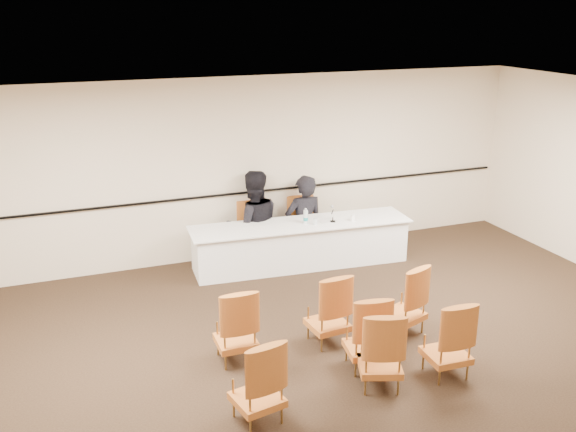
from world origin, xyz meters
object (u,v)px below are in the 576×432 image
(panelist_main, at_px, (304,229))
(coffee_cup, at_px, (353,218))
(aud_chair_extra, at_px, (367,331))
(aud_chair_front_right, at_px, (404,299))
(aud_chair_front_mid, at_px, (328,308))
(water_bottle, at_px, (306,216))
(aud_chair_back_right, at_px, (447,337))
(drinking_glass, at_px, (315,222))
(aud_chair_back_mid, at_px, (381,348))
(aud_chair_front_left, at_px, (235,324))
(panel_table, at_px, (301,244))
(microphone, at_px, (333,215))
(panelist_second, at_px, (253,227))
(panelist_main_chair, at_px, (304,226))
(panelist_second_chair, at_px, (253,231))
(aud_chair_back_left, at_px, (257,380))

(panelist_main, xyz_separation_m, coffee_cup, (0.56, -0.72, 0.36))
(aud_chair_extra, bearing_deg, aud_chair_front_right, 43.98)
(aud_chair_front_mid, bearing_deg, water_bottle, 69.08)
(aud_chair_back_right, bearing_deg, drinking_glass, 94.51)
(aud_chair_back_mid, bearing_deg, aud_chair_front_left, 160.19)
(panel_table, xyz_separation_m, aud_chair_front_right, (0.37, -2.59, 0.12))
(microphone, relative_size, drinking_glass, 2.48)
(drinking_glass, bearing_deg, microphone, 4.00)
(panelist_main, bearing_deg, aud_chair_back_mid, 77.66)
(aud_chair_front_mid, bearing_deg, panelist_second, 84.82)
(aud_chair_front_mid, bearing_deg, aud_chair_back_mid, -87.63)
(aud_chair_back_mid, bearing_deg, panel_table, 101.87)
(panelist_main_chair, xyz_separation_m, panelist_second_chair, (-0.88, 0.07, 0.00))
(aud_chair_front_right, height_order, aud_chair_back_mid, same)
(panel_table, bearing_deg, aud_chair_front_left, -122.40)
(aud_chair_front_mid, bearing_deg, aud_chair_back_right, -55.19)
(panel_table, distance_m, panelist_main_chair, 0.60)
(water_bottle, height_order, aud_chair_front_mid, water_bottle)
(drinking_glass, distance_m, coffee_cup, 0.64)
(water_bottle, bearing_deg, panelist_main_chair, 70.33)
(panelist_second_chair, distance_m, aud_chair_back_left, 4.49)
(microphone, bearing_deg, aud_chair_front_left, -117.10)
(drinking_glass, bearing_deg, panelist_main, 83.47)
(aud_chair_back_left, bearing_deg, aud_chair_back_mid, -6.67)
(panelist_main_chair, xyz_separation_m, aud_chair_back_left, (-2.24, -4.21, 0.00))
(drinking_glass, relative_size, aud_chair_back_mid, 0.11)
(water_bottle, xyz_separation_m, aud_chair_back_left, (-2.05, -3.67, -0.37))
(coffee_cup, bearing_deg, aud_chair_back_mid, -111.57)
(panelist_main_chair, bearing_deg, drinking_glass, -92.29)
(panelist_second_chair, height_order, microphone, microphone)
(microphone, relative_size, aud_chair_back_mid, 0.26)
(water_bottle, bearing_deg, panelist_second_chair, 138.62)
(microphone, bearing_deg, aud_chair_front_mid, -98.24)
(aud_chair_back_left, distance_m, aud_chair_extra, 1.59)
(aud_chair_back_left, bearing_deg, aud_chair_front_mid, 31.41)
(panelist_second_chair, bearing_deg, aud_chair_front_left, -107.57)
(water_bottle, distance_m, aud_chair_back_mid, 3.63)
(panelist_second, height_order, aud_chair_front_left, panelist_second)
(panelist_second, distance_m, aud_chair_back_mid, 4.17)
(panelist_main, height_order, aud_chair_front_mid, panelist_main)
(panel_table, xyz_separation_m, aud_chair_back_mid, (-0.51, -3.58, 0.12))
(panel_table, height_order, panelist_second, panelist_second)
(microphone, xyz_separation_m, aud_chair_back_mid, (-1.02, -3.46, -0.37))
(panelist_second_chair, relative_size, aud_chair_back_left, 1.00)
(panelist_main, relative_size, aud_chair_front_mid, 2.00)
(aud_chair_front_left, height_order, aud_chair_front_right, same)
(panelist_second, distance_m, coffee_cup, 1.66)
(panelist_second, distance_m, panelist_second_chair, 0.06)
(panelist_main_chair, relative_size, microphone, 3.84)
(water_bottle, distance_m, drinking_glass, 0.18)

